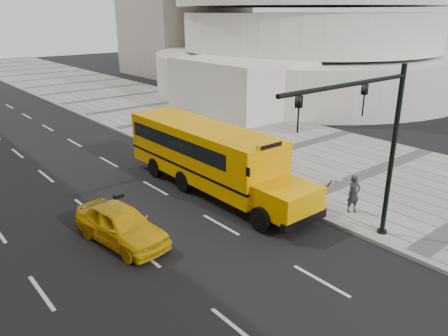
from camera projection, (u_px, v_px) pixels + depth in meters
ground at (107, 202)px, 19.49m from camera, size 140.00×140.00×0.00m
sidewalk_museum at (289, 149)px, 26.67m from camera, size 12.00×140.00×0.15m
curb_museum at (212, 171)px, 23.07m from camera, size 0.30×140.00×0.15m
school_bus at (206, 152)px, 20.52m from camera, size 2.96×11.56×3.19m
taxi_near at (121, 225)px, 15.84m from camera, size 2.25×4.36×1.42m
pedestrian at (354, 194)px, 17.91m from camera, size 0.68×0.57×1.60m
traffic_signal at (373, 138)px, 14.28m from camera, size 6.18×0.36×6.40m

